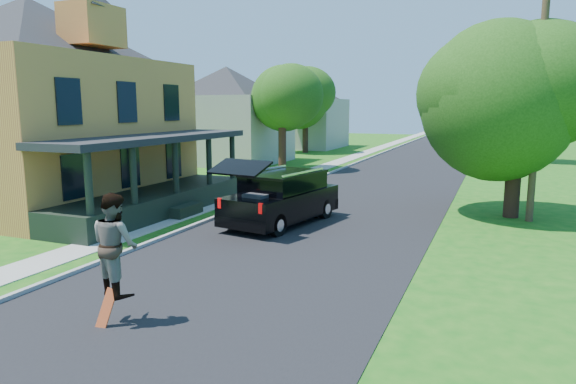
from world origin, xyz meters
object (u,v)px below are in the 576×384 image
at_px(skateboarder, 115,244).
at_px(utility_pole_near, 539,95).
at_px(tree_right_near, 519,79).
at_px(black_suv, 281,198).

relative_size(skateboarder, utility_pole_near, 0.22).
relative_size(skateboarder, tree_right_near, 0.25).
height_order(black_suv, tree_right_near, tree_right_near).
distance_m(tree_right_near, utility_pole_near, 1.06).
xyz_separation_m(tree_right_near, utility_pole_near, (0.67, -0.58, -0.57)).
height_order(tree_right_near, utility_pole_near, utility_pole_near).
distance_m(skateboarder, utility_pole_near, 15.64).
distance_m(black_suv, tree_right_near, 9.90).
bearing_deg(skateboarder, utility_pole_near, -99.96).
xyz_separation_m(skateboarder, tree_right_near, (7.33, 13.67, 3.64)).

